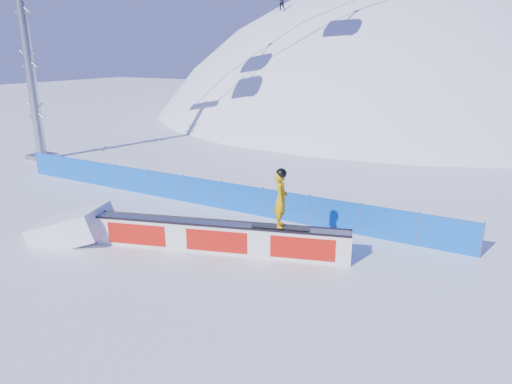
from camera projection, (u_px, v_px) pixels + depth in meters
The scene contains 6 objects.
ground at pixel (129, 241), 16.17m from camera, with size 160.00×160.00×0.00m, color white.
snow_hill at pixel (384, 257), 56.56m from camera, with size 64.00×64.00×64.00m.
safety_fence at pixel (202, 192), 19.75m from camera, with size 22.05×0.05×1.30m.
rail_box at pixel (219, 237), 15.15m from camera, with size 8.47×3.15×1.04m.
snow_ramp at pixel (74, 238), 16.36m from camera, with size 2.59×1.72×0.97m, color white, non-canonical shape.
snowboarder at pixel (281, 199), 14.30m from camera, with size 1.88×0.87×1.95m.
Camera 1 is at (11.21, -10.86, 6.42)m, focal length 32.00 mm.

